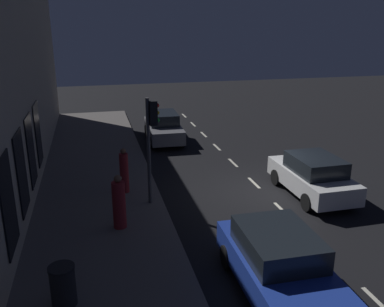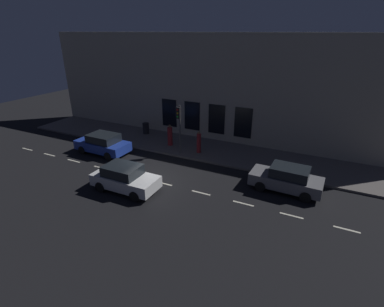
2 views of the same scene
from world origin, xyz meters
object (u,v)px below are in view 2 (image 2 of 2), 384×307
Objects in this scene: parked_car_0 at (103,144)px; pedestrian_0 at (199,143)px; pedestrian_1 at (170,136)px; parked_car_2 at (125,178)px; trash_bin at (146,128)px; traffic_light at (179,121)px; parked_car_1 at (287,179)px.

pedestrian_0 is (3.10, -6.82, 0.17)m from parked_car_0.
parked_car_2 is at bearing 78.39° from pedestrian_1.
pedestrian_0 reaches higher than trash_bin.
pedestrian_0 is (0.91, -1.20, -1.84)m from traffic_light.
parked_car_0 and parked_car_2 have the same top height.
parked_car_1 reaches higher than trash_bin.
parked_car_0 is at bearing 173.68° from trash_bin.
traffic_light reaches higher than trash_bin.
traffic_light is 0.90× the size of parked_car_1.
pedestrian_1 reaches higher than parked_car_0.
pedestrian_1 is (1.31, 1.60, -1.85)m from traffic_light.
parked_car_1 is at bearing -109.64° from pedestrian_0.
trash_bin is at bearing -153.05° from parked_car_2.
parked_car_1 is (-1.84, -8.25, -2.01)m from traffic_light.
pedestrian_0 is (2.75, 7.05, 0.17)m from parked_car_1.
traffic_light reaches higher than parked_car_2.
parked_car_2 is at bearing -152.60° from trash_bin.
parked_car_0 is 5.07m from trash_bin.
parked_car_0 is at bearing 20.72° from pedestrian_1.
traffic_light is 2.38m from pedestrian_0.
parked_car_1 is at bearing 141.88° from pedestrian_1.
parked_car_0 is 13.87m from parked_car_1.
pedestrian_1 is (3.50, -4.01, 0.16)m from parked_car_0.
traffic_light is 6.35m from parked_car_2.
traffic_light is at bearing 175.08° from parked_car_2.
parked_car_1 is 7.57m from pedestrian_0.
parked_car_0 is at bearing 93.47° from parked_car_1.
traffic_light is 0.94× the size of parked_car_2.
parked_car_1 is 4.26× the size of trash_bin.
pedestrian_1 is at bearing -171.66° from parked_car_2.
parked_car_0 is 2.48× the size of pedestrian_0.
trash_bin is (5.04, -0.56, -0.15)m from parked_car_0.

